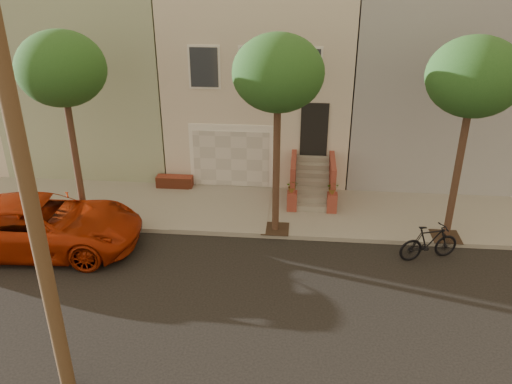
{
  "coord_description": "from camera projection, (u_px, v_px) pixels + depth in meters",
  "views": [
    {
      "loc": [
        1.75,
        -10.96,
        8.47
      ],
      "look_at": [
        0.44,
        3.0,
        1.9
      ],
      "focal_mm": 36.03,
      "sensor_mm": 36.0,
      "label": 1
    }
  ],
  "objects": [
    {
      "name": "pickup_truck",
      "position": [
        42.0,
        224.0,
        15.83
      ],
      "size": [
        6.22,
        3.18,
        1.68
      ],
      "primitive_type": "imported",
      "rotation": [
        0.0,
        0.0,
        1.63
      ],
      "color": "#9B2407",
      "rests_on": "ground"
    },
    {
      "name": "ground",
      "position": [
        229.0,
        304.0,
        13.63
      ],
      "size": [
        90.0,
        90.0,
        0.0
      ],
      "primitive_type": "plane",
      "color": "black",
      "rests_on": "ground"
    },
    {
      "name": "sidewalk",
      "position": [
        250.0,
        210.0,
        18.42
      ],
      "size": [
        40.0,
        3.7,
        0.15
      ],
      "primitive_type": "cube",
      "color": "gray",
      "rests_on": "ground"
    },
    {
      "name": "tree_left",
      "position": [
        62.0,
        70.0,
        15.38
      ],
      "size": [
        2.7,
        2.57,
        6.3
      ],
      "color": "#2D2116",
      "rests_on": "sidewalk"
    },
    {
      "name": "motorcycle",
      "position": [
        429.0,
        242.0,
        15.39
      ],
      "size": [
        1.97,
        1.09,
        1.14
      ],
      "primitive_type": "imported",
      "rotation": [
        0.0,
        0.0,
        1.88
      ],
      "color": "black",
      "rests_on": "ground"
    },
    {
      "name": "tree_mid",
      "position": [
        278.0,
        74.0,
        14.83
      ],
      "size": [
        2.7,
        2.57,
        6.3
      ],
      "color": "#2D2116",
      "rests_on": "sidewalk"
    },
    {
      "name": "house_row",
      "position": [
        263.0,
        75.0,
        22.16
      ],
      "size": [
        33.1,
        11.7,
        7.0
      ],
      "color": "#B9B19E",
      "rests_on": "sidewalk"
    },
    {
      "name": "tree_right",
      "position": [
        474.0,
        78.0,
        14.36
      ],
      "size": [
        2.7,
        2.57,
        6.3
      ],
      "color": "#2D2116",
      "rests_on": "sidewalk"
    }
  ]
}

